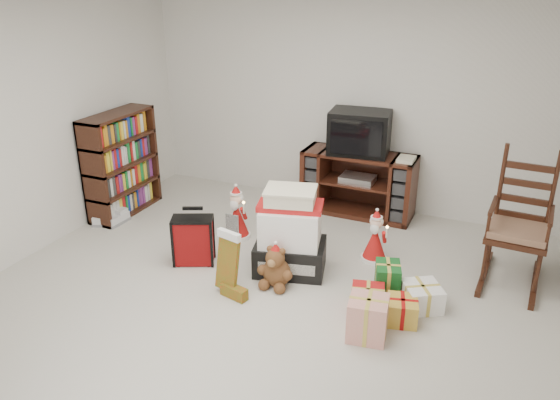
# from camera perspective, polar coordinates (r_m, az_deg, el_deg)

# --- Properties ---
(room) EXTENTS (5.01, 5.01, 2.51)m
(room) POSITION_cam_1_polar(r_m,az_deg,el_deg) (4.36, -2.98, 3.28)
(room) COLOR beige
(room) RESTS_ON ground
(tv_stand) EXTENTS (1.32, 0.49, 0.75)m
(tv_stand) POSITION_cam_1_polar(r_m,az_deg,el_deg) (6.54, 8.15, 1.71)
(tv_stand) COLOR #401912
(tv_stand) RESTS_ON floor
(bookshelf) EXTENTS (0.33, 1.00, 1.22)m
(bookshelf) POSITION_cam_1_polar(r_m,az_deg,el_deg) (6.71, -16.22, 3.48)
(bookshelf) COLOR #371D0F
(bookshelf) RESTS_ON floor
(rocking_chair) EXTENTS (0.57, 0.90, 1.31)m
(rocking_chair) POSITION_cam_1_polar(r_m,az_deg,el_deg) (5.49, 23.48, -3.47)
(rocking_chair) COLOR #371D0F
(rocking_chair) RESTS_ON floor
(gift_pile) EXTENTS (0.76, 0.63, 0.84)m
(gift_pile) POSITION_cam_1_polar(r_m,az_deg,el_deg) (5.21, 1.08, -3.83)
(gift_pile) COLOR black
(gift_pile) RESTS_ON floor
(red_suitcase) EXTENTS (0.43, 0.34, 0.58)m
(red_suitcase) POSITION_cam_1_polar(r_m,az_deg,el_deg) (5.46, -9.04, -4.19)
(red_suitcase) COLOR maroon
(red_suitcase) RESTS_ON floor
(stocking) EXTENTS (0.31, 0.19, 0.61)m
(stocking) POSITION_cam_1_polar(r_m,az_deg,el_deg) (4.92, -5.48, -6.50)
(stocking) COLOR #0D7B1E
(stocking) RESTS_ON floor
(teddy_bear) EXTENTS (0.27, 0.24, 0.40)m
(teddy_bear) POSITION_cam_1_polar(r_m,az_deg,el_deg) (5.05, -0.39, -7.22)
(teddy_bear) COLOR brown
(teddy_bear) RESTS_ON floor
(santa_figurine) EXTENTS (0.27, 0.25, 0.55)m
(santa_figurine) POSITION_cam_1_polar(r_m,az_deg,el_deg) (5.56, 9.89, -4.21)
(santa_figurine) COLOR #B11413
(santa_figurine) RESTS_ON floor
(mrs_claus_figurine) EXTENTS (0.30, 0.28, 0.61)m
(mrs_claus_figurine) POSITION_cam_1_polar(r_m,az_deg,el_deg) (5.94, -4.53, -1.82)
(mrs_claus_figurine) COLOR #B11413
(mrs_claus_figurine) RESTS_ON floor
(sneaker_pair) EXTENTS (0.39, 0.34, 0.11)m
(sneaker_pair) POSITION_cam_1_polar(r_m,az_deg,el_deg) (6.63, -17.40, -1.84)
(sneaker_pair) COLOR silver
(sneaker_pair) RESTS_ON floor
(gift_cluster) EXTENTS (0.80, 0.91, 0.28)m
(gift_cluster) POSITION_cam_1_polar(r_m,az_deg,el_deg) (4.80, 10.93, -10.01)
(gift_cluster) COLOR #B11414
(gift_cluster) RESTS_ON floor
(crt_television) EXTENTS (0.72, 0.56, 0.50)m
(crt_television) POSITION_cam_1_polar(r_m,az_deg,el_deg) (6.35, 8.31, 7.01)
(crt_television) COLOR black
(crt_television) RESTS_ON tv_stand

